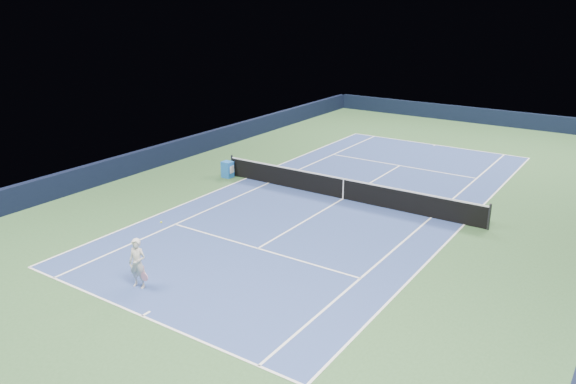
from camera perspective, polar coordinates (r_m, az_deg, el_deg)
The scene contains 18 objects.
ground at distance 25.35m, azimuth 5.61°, elevation -0.70°, with size 40.00×40.00×0.00m, color #30542E.
wall_far at distance 43.17m, azimuth 18.40°, elevation 7.42°, with size 22.00×0.35×1.10m, color black.
wall_left at distance 31.50m, azimuth -11.96°, elevation 3.95°, with size 0.35×40.00×1.10m, color black.
court_surface at distance 25.35m, azimuth 5.61°, elevation -0.69°, with size 10.97×23.77×0.01m, color navy.
baseline_far at distance 35.85m, azimuth 14.74°, elevation 4.66°, with size 10.97×0.08×0.00m, color white.
baseline_near at distance 16.79m, azimuth -14.60°, elevation -12.09°, with size 10.97×0.08×0.00m, color white.
sideline_doubles_right at distance 23.45m, azimuth 17.48°, elevation -3.17°, with size 0.08×23.77×0.00m, color white.
sideline_doubles_left at distance 28.20m, azimuth -4.23°, elevation 1.41°, with size 0.08×23.77×0.00m, color white.
sideline_singles_right at distance 23.82m, azimuth 14.34°, elevation -2.52°, with size 0.08×23.77×0.00m, color white.
sideline_singles_left at distance 27.41m, azimuth -1.97°, elevation 0.93°, with size 0.08×23.77×0.00m, color white.
service_line_far at distance 30.88m, azimuth 11.29°, elevation 2.65°, with size 8.23×0.08×0.00m, color white.
service_line_near at distance 20.33m, azimuth -3.08°, elevation -5.74°, with size 8.23×0.08×0.00m, color white.
center_service_line at distance 25.35m, azimuth 5.61°, elevation -0.68°, with size 0.08×12.80×0.00m, color white.
center_mark_far at distance 35.72m, azimuth 14.66°, elevation 4.61°, with size 0.08×0.30×0.00m, color white.
center_mark_near at distance 16.87m, azimuth -14.22°, elevation -11.89°, with size 0.08×0.30×0.00m, color white.
tennis_net at distance 25.19m, azimuth 5.65°, elevation 0.38°, with size 12.90×0.10×1.07m.
sponsor_cube at distance 28.36m, azimuth -6.16°, elevation 2.30°, with size 0.58×0.46×0.82m.
tennis_player at distance 18.00m, azimuth -15.03°, elevation -7.02°, with size 0.79×1.28×1.89m.
Camera 1 is at (11.16, -21.11, 8.51)m, focal length 35.00 mm.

